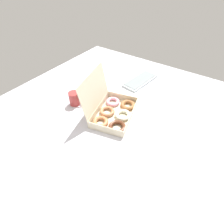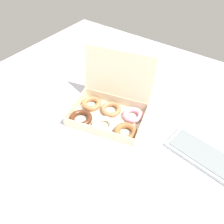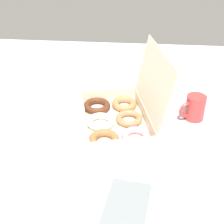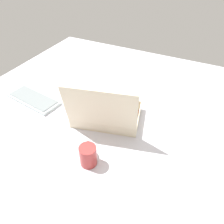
% 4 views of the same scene
% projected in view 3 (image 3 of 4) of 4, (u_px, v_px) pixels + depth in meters
% --- Properties ---
extents(ground_plane, '(1.80, 1.80, 0.02)m').
position_uv_depth(ground_plane, '(108.00, 125.00, 1.24)').
color(ground_plane, silver).
extents(donut_box, '(0.42, 0.37, 0.29)m').
position_uv_depth(donut_box, '(119.00, 116.00, 1.22)').
color(donut_box, beige).
rests_on(donut_box, ground_plane).
extents(coffee_mug, '(0.08, 0.11, 0.10)m').
position_uv_depth(coffee_mug, '(194.00, 107.00, 1.24)').
color(coffee_mug, '#A63433').
rests_on(coffee_mug, ground_plane).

